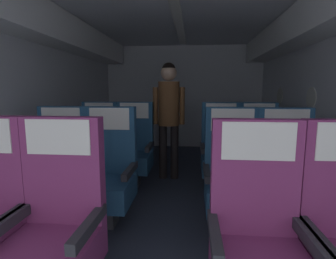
{
  "coord_description": "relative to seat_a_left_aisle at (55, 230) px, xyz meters",
  "views": [
    {
      "loc": [
        0.21,
        0.14,
        1.21
      ],
      "look_at": [
        -0.08,
        3.13,
        0.76
      ],
      "focal_mm": 27.9,
      "sensor_mm": 36.0,
      "label": 1
    }
  ],
  "objects": [
    {
      "name": "fuselage_shell",
      "position": [
        0.54,
        1.7,
        1.13
      ],
      "size": [
        3.41,
        5.78,
        2.19
      ],
      "color": "silver",
      "rests_on": "ground"
    },
    {
      "name": "seat_c_right_window",
      "position": [
        1.1,
        1.92,
        0.0
      ],
      "size": [
        0.5,
        0.5,
        1.06
      ],
      "color": "#38383D",
      "rests_on": "ground"
    },
    {
      "name": "seat_a_left_aisle",
      "position": [
        0.0,
        0.0,
        0.0
      ],
      "size": [
        0.5,
        0.5,
        1.06
      ],
      "color": "#38383D",
      "rests_on": "ground"
    },
    {
      "name": "flight_attendant",
      "position": [
        0.43,
        2.22,
        0.52
      ],
      "size": [
        0.43,
        0.28,
        1.57
      ],
      "rotation": [
        0.0,
        0.0,
        3.26
      ],
      "color": "black",
      "rests_on": "ground"
    },
    {
      "name": "seat_c_left_window",
      "position": [
        -0.47,
        1.92,
        0.0
      ],
      "size": [
        0.5,
        0.5,
        1.06
      ],
      "color": "#38383D",
      "rests_on": "ground"
    },
    {
      "name": "seat_c_right_aisle",
      "position": [
        1.57,
        1.93,
        0.0
      ],
      "size": [
        0.5,
        0.5,
        1.06
      ],
      "color": "#38383D",
      "rests_on": "ground"
    },
    {
      "name": "ground",
      "position": [
        0.54,
        1.45,
        -0.46
      ],
      "size": [
        3.53,
        6.13,
        0.02
      ],
      "primitive_type": "cube",
      "color": "#2D3342"
    },
    {
      "name": "seat_a_right_window",
      "position": [
        1.09,
        -0.02,
        0.0
      ],
      "size": [
        0.5,
        0.5,
        1.06
      ],
      "color": "#38383D",
      "rests_on": "ground"
    },
    {
      "name": "seat_c_left_aisle",
      "position": [
        -0.0,
        1.94,
        0.0
      ],
      "size": [
        0.5,
        0.5,
        1.06
      ],
      "color": "#38383D",
      "rests_on": "ground"
    },
    {
      "name": "seat_b_right_aisle",
      "position": [
        1.56,
        0.95,
        0.0
      ],
      "size": [
        0.5,
        0.5,
        1.06
      ],
      "color": "#38383D",
      "rests_on": "ground"
    },
    {
      "name": "seat_b_right_window",
      "position": [
        1.1,
        0.96,
        0.0
      ],
      "size": [
        0.5,
        0.5,
        1.06
      ],
      "color": "#38383D",
      "rests_on": "ground"
    },
    {
      "name": "seat_b_left_aisle",
      "position": [
        -0.01,
        0.95,
        0.0
      ],
      "size": [
        0.5,
        0.5,
        1.06
      ],
      "color": "#38383D",
      "rests_on": "ground"
    },
    {
      "name": "seat_b_left_window",
      "position": [
        -0.48,
        0.95,
        0.0
      ],
      "size": [
        0.5,
        0.5,
        1.06
      ],
      "color": "#38383D",
      "rests_on": "ground"
    }
  ]
}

